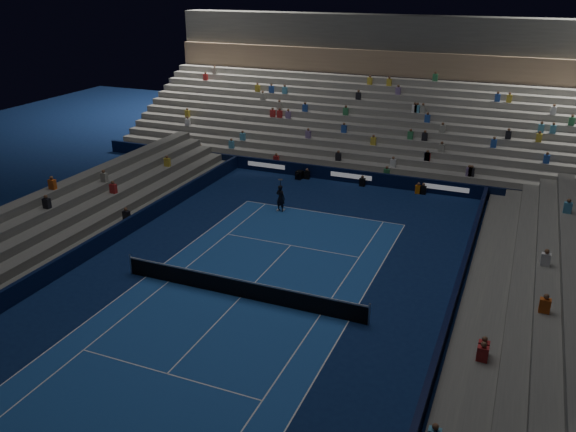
{
  "coord_description": "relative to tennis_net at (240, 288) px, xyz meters",
  "views": [
    {
      "loc": [
        11.63,
        -22.04,
        14.5
      ],
      "look_at": [
        0.0,
        6.0,
        2.0
      ],
      "focal_mm": 36.55,
      "sensor_mm": 36.0,
      "label": 1
    }
  ],
  "objects": [
    {
      "name": "grandstand_west",
      "position": [
        -13.17,
        0.0,
        0.41
      ],
      "size": [
        5.0,
        37.0,
        2.5
      ],
      "color": "slate",
      "rests_on": "ground"
    },
    {
      "name": "broadcast_camera",
      "position": [
        -3.94,
        17.74,
        -0.18
      ],
      "size": [
        0.52,
        0.95,
        0.63
      ],
      "color": "black",
      "rests_on": "ground"
    },
    {
      "name": "grandstand_main",
      "position": [
        0.0,
        27.9,
        2.87
      ],
      "size": [
        44.0,
        15.2,
        11.2
      ],
      "color": "gray",
      "rests_on": "ground"
    },
    {
      "name": "court_surface",
      "position": [
        0.0,
        0.0,
        -0.5
      ],
      "size": [
        10.97,
        23.77,
        0.01
      ],
      "primitive_type": "cube",
      "color": "#1B4998",
      "rests_on": "ground"
    },
    {
      "name": "grandstand_east",
      "position": [
        13.17,
        0.0,
        0.41
      ],
      "size": [
        5.0,
        37.0,
        2.5
      ],
      "color": "#63635E",
      "rests_on": "ground"
    },
    {
      "name": "ground",
      "position": [
        0.0,
        0.0,
        -0.5
      ],
      "size": [
        90.0,
        90.0,
        0.0
      ],
      "primitive_type": "plane",
      "color": "#0C1D49",
      "rests_on": "ground"
    },
    {
      "name": "sponsor_barrier_far",
      "position": [
        0.0,
        18.5,
        -0.0
      ],
      "size": [
        44.0,
        0.25,
        1.0
      ],
      "primitive_type": "cube",
      "color": "black",
      "rests_on": "ground"
    },
    {
      "name": "sponsor_barrier_west",
      "position": [
        -9.7,
        0.0,
        -0.0
      ],
      "size": [
        0.25,
        37.0,
        1.0
      ],
      "primitive_type": "cube",
      "color": "#081233",
      "rests_on": "ground"
    },
    {
      "name": "tennis_player",
      "position": [
        -2.67,
        11.15,
        0.4
      ],
      "size": [
        0.74,
        0.56,
        1.81
      ],
      "primitive_type": "imported",
      "rotation": [
        0.0,
        0.0,
        2.93
      ],
      "color": "black",
      "rests_on": "ground"
    },
    {
      "name": "tennis_net",
      "position": [
        0.0,
        0.0,
        0.0
      ],
      "size": [
        12.9,
        0.1,
        1.1
      ],
      "color": "#B2B2B7",
      "rests_on": "ground"
    },
    {
      "name": "sponsor_barrier_east",
      "position": [
        9.7,
        0.0,
        -0.0
      ],
      "size": [
        0.25,
        37.0,
        1.0
      ],
      "primitive_type": "cube",
      "color": "black",
      "rests_on": "ground"
    }
  ]
}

